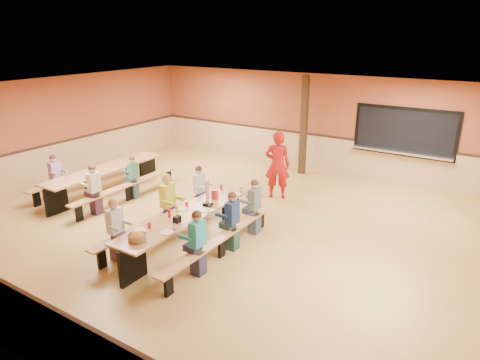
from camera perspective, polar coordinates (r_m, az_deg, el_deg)
The scene contains 23 objects.
ground at distance 9.85m, azimuth -1.61°, elevation -6.05°, with size 12.00×12.00×0.00m, color #9F783C.
room_envelope at distance 9.57m, azimuth -1.64°, elevation -2.31°, with size 12.04×10.04×3.02m.
kitchen_pass_through at distance 12.84m, azimuth 21.06°, elevation 5.74°, with size 2.78×0.28×1.38m.
structural_post at distance 13.14m, azimuth 8.51°, elevation 7.16°, with size 0.18×0.18×3.00m, color black.
cafeteria_table_main at distance 8.78m, azimuth -6.92°, elevation -5.67°, with size 1.91×3.70×0.74m.
cafeteria_table_second at distance 12.05m, azimuth -17.44°, elevation 0.55°, with size 1.91×3.70×0.74m.
seated_child_white_left at distance 8.54m, azimuth -16.24°, elevation -6.40°, with size 0.39×0.32×1.25m, color silver, non-canonical shape.
seated_adult_yellow at distance 9.46m, azimuth -9.60°, elevation -3.09°, with size 0.42×0.34×1.31m, color yellow, non-canonical shape.
seated_child_grey_left at distance 10.26m, azimuth -5.45°, elevation -1.42°, with size 0.36×0.30×1.20m, color silver, non-canonical shape.
seated_child_teal_right at distance 7.76m, azimuth -5.67°, elevation -8.41°, with size 0.38×0.31×1.23m, color teal, non-canonical shape.
seated_child_navy_right at distance 8.58m, azimuth -1.03°, elevation -5.56°, with size 0.37×0.31×1.22m, color navy, non-canonical shape.
seated_child_char_right at distance 9.25m, azimuth 1.95°, elevation -3.66°, with size 0.37×0.31×1.22m, color #50565B, non-canonical shape.
seated_child_purple_sec at distance 12.14m, azimuth -23.35°, elevation 0.31°, with size 0.36×0.29×1.19m, color #95679B, non-canonical shape.
seated_child_green_sec at distance 11.57m, azimuth -14.05°, elevation 0.31°, with size 0.33×0.27×1.13m, color #367461, non-canonical shape.
seated_child_tan_sec at distance 10.79m, azimuth -18.82°, elevation -1.28°, with size 0.38×0.31×1.22m, color beige, non-canonical shape.
standing_woman at distance 11.20m, azimuth 5.01°, elevation 2.02°, with size 0.66×0.43×1.80m, color #A51213.
punch_pitcher at distance 9.33m, azimuth -3.39°, elevation -1.88°, with size 0.16×0.16×0.22m, color red.
chip_bowl at distance 7.72m, azimuth -13.55°, elevation -7.39°, with size 0.32×0.32×0.15m, color orange, non-canonical shape.
napkin_dispenser at distance 8.29m, azimuth -8.39°, elevation -5.21°, with size 0.10×0.14×0.13m, color black.
condiment_mustard at distance 8.66m, azimuth -8.40°, elevation -3.96°, with size 0.06×0.06×0.17m, color yellow.
condiment_ketchup at distance 8.52m, azimuth -9.41°, elevation -4.42°, with size 0.06×0.06×0.17m, color #B2140F.
table_paddle at distance 8.97m, azimuth -4.34°, elevation -2.60°, with size 0.16×0.16×0.56m.
place_settings at distance 8.68m, azimuth -6.99°, elevation -4.06°, with size 0.65×3.30×0.11m, color beige, non-canonical shape.
Camera 1 is at (5.03, -7.35, 4.21)m, focal length 32.00 mm.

